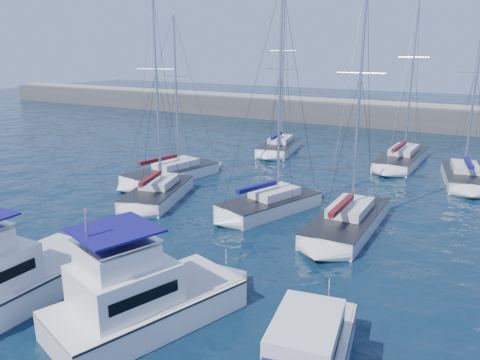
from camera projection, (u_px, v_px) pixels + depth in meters
The scene contains 10 objects.
ground at pixel (184, 290), 21.22m from camera, with size 220.00×220.00×0.00m, color black.
breakwater at pixel (410, 120), 64.29m from camera, with size 160.00×6.00×4.45m.
motor_yacht_stbd_inner at pixel (139, 300), 18.19m from camera, with size 5.70×8.26×4.69m.
sailboat_mid_a at pixel (172, 173), 39.06m from camera, with size 4.52×8.80×13.45m.
sailboat_mid_b at pixel (158, 193), 33.70m from camera, with size 5.14×7.86×14.73m.
sailboat_mid_c at pixel (270, 204), 31.31m from camera, with size 5.16×7.88×14.91m.
sailboat_mid_d at pixel (347, 221), 28.18m from camera, with size 3.32×8.66×14.76m.
sailboat_back_a at pixel (279, 147), 49.54m from camera, with size 4.48×8.23×16.66m.
sailboat_back_b at pixel (402, 158), 44.38m from camera, with size 3.33×9.93×15.72m.
sailboat_back_c at pixel (465, 177), 37.95m from camera, with size 4.52×8.02×14.04m.
Camera 1 is at (11.74, -15.24, 10.56)m, focal length 35.00 mm.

